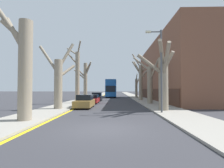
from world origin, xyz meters
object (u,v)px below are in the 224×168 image
at_px(street_tree_left_2, 77,75).
at_px(street_tree_left_0, 24,66).
at_px(street_tree_left_1, 58,80).
at_px(street_tree_right_2, 140,80).
at_px(street_tree_right_1, 150,82).
at_px(lamp_post, 160,66).
at_px(street_tree_left_3, 85,80).
at_px(parked_car_1, 92,99).
at_px(parked_car_0, 85,102).
at_px(street_tree_right_3, 137,86).
at_px(parked_car_2, 97,97).
at_px(street_tree_right_0, 163,79).
at_px(double_decker_bus, 111,88).

bearing_deg(street_tree_left_2, street_tree_left_0, -90.86).
bearing_deg(street_tree_left_0, street_tree_left_1, 90.34).
bearing_deg(street_tree_right_2, street_tree_right_1, -88.79).
bearing_deg(lamp_post, street_tree_left_3, 119.02).
bearing_deg(parked_car_1, street_tree_right_2, 41.43).
relative_size(street_tree_left_3, parked_car_0, 1.71).
relative_size(street_tree_left_2, street_tree_right_3, 1.42).
bearing_deg(parked_car_2, parked_car_1, -90.00).
bearing_deg(street_tree_right_3, street_tree_left_3, -138.85).
height_order(street_tree_right_0, street_tree_right_1, street_tree_right_1).
height_order(street_tree_right_2, parked_car_0, street_tree_right_2).
distance_m(street_tree_left_3, street_tree_right_2, 10.26).
bearing_deg(street_tree_left_1, lamp_post, -15.96).
bearing_deg(street_tree_left_2, lamp_post, -46.85).
distance_m(street_tree_right_0, street_tree_right_1, 8.14).
relative_size(street_tree_left_0, parked_car_0, 1.76).
bearing_deg(street_tree_right_2, street_tree_left_0, -115.45).
bearing_deg(street_tree_right_3, parked_car_0, -110.87).
height_order(street_tree_right_1, street_tree_right_2, street_tree_right_2).
distance_m(street_tree_left_3, street_tree_right_1, 12.91).
relative_size(street_tree_right_3, lamp_post, 0.88).
height_order(street_tree_left_1, street_tree_right_0, street_tree_left_1).
relative_size(street_tree_left_1, street_tree_left_2, 0.78).
relative_size(street_tree_right_3, parked_car_0, 1.51).
height_order(street_tree_left_1, parked_car_1, street_tree_left_1).
distance_m(street_tree_left_3, lamp_post, 19.64).
bearing_deg(street_tree_right_0, double_decker_bus, 101.00).
distance_m(street_tree_left_2, lamp_post, 13.74).
relative_size(street_tree_left_3, street_tree_right_2, 0.81).
height_order(street_tree_left_2, street_tree_right_1, street_tree_left_2).
relative_size(street_tree_left_2, parked_car_2, 2.20).
height_order(street_tree_left_1, street_tree_right_3, street_tree_left_1).
xyz_separation_m(street_tree_right_3, double_decker_bus, (-6.19, 4.34, -0.30)).
distance_m(street_tree_left_0, parked_car_0, 9.27).
height_order(street_tree_right_2, street_tree_right_3, street_tree_right_2).
relative_size(street_tree_left_0, street_tree_right_1, 1.05).
height_order(street_tree_left_3, double_decker_bus, street_tree_left_3).
relative_size(street_tree_left_0, street_tree_left_2, 0.82).
xyz_separation_m(street_tree_left_2, parked_car_1, (2.13, 0.65, -3.48)).
distance_m(street_tree_right_2, double_decker_bus, 14.38).
bearing_deg(double_decker_bus, street_tree_right_1, -74.24).
height_order(street_tree_right_1, parked_car_1, street_tree_right_1).
relative_size(street_tree_right_3, parked_car_1, 1.46).
distance_m(street_tree_right_1, street_tree_right_3, 16.87).
relative_size(street_tree_right_1, lamp_post, 0.98).
xyz_separation_m(street_tree_left_1, street_tree_right_2, (10.37, 14.97, 0.87)).
bearing_deg(parked_car_0, street_tree_right_3, 69.13).
relative_size(double_decker_bus, lamp_post, 1.66).
height_order(street_tree_right_3, parked_car_0, street_tree_right_3).
xyz_separation_m(double_decker_bus, lamp_post, (5.10, -30.80, 1.53)).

